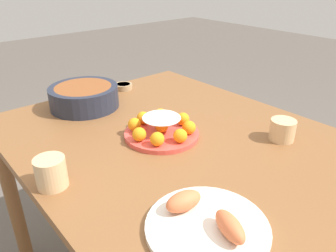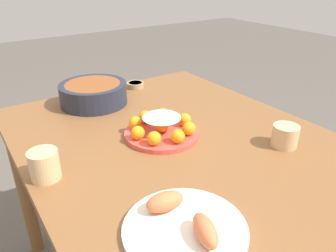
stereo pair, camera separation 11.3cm
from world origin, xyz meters
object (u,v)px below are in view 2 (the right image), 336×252
dining_table (174,161)px  sauce_bowl (135,85)px  cup_near (285,136)px  seafood_platter (184,225)px  serving_bowl (93,93)px  cake_plate (161,128)px  cup_far (45,166)px

dining_table → sauce_bowl: size_ratio=14.67×
sauce_bowl → cup_near: bearing=-170.4°
sauce_bowl → seafood_platter: size_ratio=0.29×
seafood_platter → serving_bowl: bearing=-8.8°
dining_table → seafood_platter: bearing=147.9°
cake_plate → seafood_platter: cake_plate is taller
serving_bowl → sauce_bowl: serving_bowl is taller
cake_plate → cup_far: bearing=95.1°
cake_plate → sauce_bowl: (0.50, -0.17, -0.01)m
sauce_bowl → cup_near: (-0.78, -0.13, 0.02)m
sauce_bowl → cup_near: size_ratio=0.98×
dining_table → serving_bowl: (0.45, 0.11, 0.15)m
cake_plate → cup_near: bearing=-133.7°
cake_plate → sauce_bowl: 0.52m
seafood_platter → cup_near: 0.52m
cake_plate → sauce_bowl: bearing=-18.8°
cake_plate → serving_bowl: 0.42m
dining_table → serving_bowl: serving_bowl is taller
cup_near → dining_table: bearing=46.3°
dining_table → cup_near: cup_near is taller
cup_near → sauce_bowl: bearing=9.6°
dining_table → cup_near: bearing=-133.7°
serving_bowl → cup_far: serving_bowl is taller
cake_plate → sauce_bowl: size_ratio=3.13×
cup_near → serving_bowl: bearing=28.4°
cake_plate → cup_far: size_ratio=3.05×
seafood_platter → cup_far: cup_far is taller
dining_table → cake_plate: size_ratio=4.69×
serving_bowl → seafood_platter: serving_bowl is taller
serving_bowl → cup_near: size_ratio=3.32×
seafood_platter → cup_far: size_ratio=3.31×
serving_bowl → cake_plate: bearing=-169.2°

